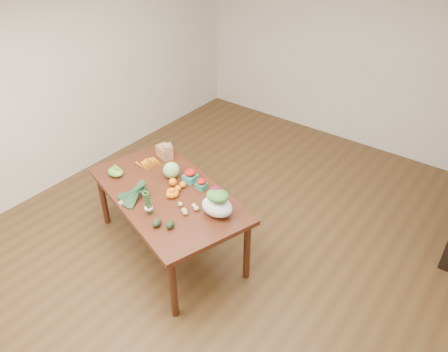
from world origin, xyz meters
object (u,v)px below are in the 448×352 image
Objects in this scene: paper_bag at (164,151)px; salad_bag at (217,204)px; mandarin_cluster at (172,192)px; dining_table at (169,221)px; cabbage at (171,170)px; kale_bunch at (130,194)px; asparagus_bundle at (148,203)px.

salad_bag is at bearing -22.14° from paper_bag.
salad_bag reaches higher than mandarin_cluster.
salad_bag reaches higher than dining_table.
cabbage is 0.97× the size of mandarin_cluster.
cabbage is 0.54m from kale_bunch.
cabbage is at bearing 102.80° from kale_bunch.
salad_bag is at bearing 5.57° from mandarin_cluster.
salad_bag is at bearing 54.24° from asparagus_bundle.
kale_bunch reaches higher than mandarin_cluster.
paper_bag is at bearing 139.14° from mandarin_cluster.
kale_bunch is 1.28× the size of salad_bag.
paper_bag reaches higher than kale_bunch.
cabbage is 0.62m from asparagus_bundle.
salad_bag is (0.52, 0.05, 0.07)m from mandarin_cluster.
asparagus_bundle is at bearing -67.07° from cabbage.
asparagus_bundle is (0.10, -0.34, 0.50)m from dining_table.
salad_bag reaches higher than cabbage.
paper_bag is 0.76m from mandarin_cluster.
dining_table is at bearing 124.13° from asparagus_bundle.
salad_bag is at bearing -14.42° from cabbage.
paper_bag is at bearing 143.07° from asparagus_bundle.
salad_bag is (0.81, 0.35, 0.04)m from kale_bunch.
cabbage is at bearing 139.65° from dining_table.
cabbage is 0.34m from mandarin_cluster.
asparagus_bundle reaches higher than cabbage.
kale_bunch reaches higher than dining_table.
paper_bag is 0.75× the size of salad_bag.
salad_bag is at bearing 21.12° from dining_table.
kale_bunch is at bearing -69.79° from paper_bag.
cabbage reaches higher than paper_bag.
paper_bag is at bearing 152.91° from dining_table.
asparagus_bundle is 0.64m from salad_bag.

